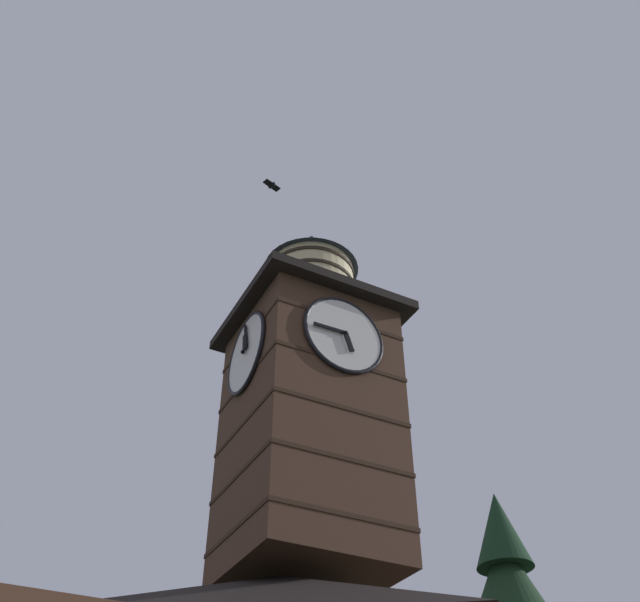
{
  "coord_description": "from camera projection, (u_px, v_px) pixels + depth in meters",
  "views": [
    {
      "loc": [
        6.7,
        12.94,
        2.29
      ],
      "look_at": [
        -0.64,
        -1.1,
        15.42
      ],
      "focal_mm": 41.61,
      "sensor_mm": 36.0,
      "label": 1
    }
  ],
  "objects": [
    {
      "name": "clock_tower",
      "position": [
        310.0,
        399.0,
        17.95
      ],
      "size": [
        4.08,
        4.08,
        9.9
      ],
      "color": "#4C3323",
      "rests_on": "building_main"
    },
    {
      "name": "flying_bird_high",
      "position": [
        272.0,
        185.0,
        23.27
      ],
      "size": [
        0.61,
        0.36,
        0.16
      ],
      "color": "black"
    },
    {
      "name": "moon",
      "position": [
        295.0,
        598.0,
        46.76
      ],
      "size": [
        1.98,
        1.98,
        1.98
      ],
      "color": "silver"
    }
  ]
}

